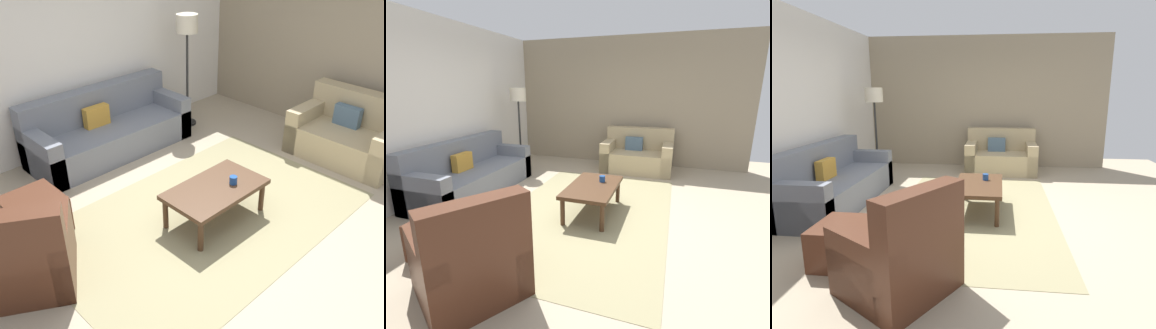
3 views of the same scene
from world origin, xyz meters
TOP-DOWN VIEW (x-y plane):
  - ground_plane at (0.00, 0.00)m, footprint 8.00×8.00m
  - rear_partition at (0.00, 2.60)m, footprint 6.00×0.12m
  - stone_feature_panel at (3.00, 0.00)m, footprint 0.12×5.20m
  - area_rug at (0.00, 0.00)m, footprint 3.50×2.24m
  - couch_main at (0.15, 2.11)m, footprint 2.30×0.87m
  - couch_loveseat at (2.44, -0.38)m, footprint 0.91×1.41m
  - armchair_leather at (-1.88, 0.41)m, footprint 1.10×1.10m
  - ottoman at (-1.45, 1.12)m, footprint 0.56×0.56m
  - coffee_table at (0.04, -0.08)m, footprint 1.10×0.64m
  - cup at (0.23, -0.16)m, footprint 0.08×0.08m
  - lamp_standing at (1.60, 1.96)m, footprint 0.32×0.32m

SIDE VIEW (x-z plane):
  - ground_plane at x=0.00m, z-range 0.00..0.00m
  - area_rug at x=0.00m, z-range 0.00..0.01m
  - ottoman at x=-1.45m, z-range 0.00..0.40m
  - couch_main at x=0.15m, z-range -0.14..0.74m
  - couch_loveseat at x=2.44m, z-range -0.14..0.74m
  - armchair_leather at x=-1.88m, z-range -0.17..0.78m
  - coffee_table at x=0.04m, z-range 0.15..0.56m
  - cup at x=0.23m, z-range 0.41..0.50m
  - rear_partition at x=0.00m, z-range 0.00..2.80m
  - stone_feature_panel at x=3.00m, z-range 0.00..2.80m
  - lamp_standing at x=1.60m, z-range 0.55..2.26m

